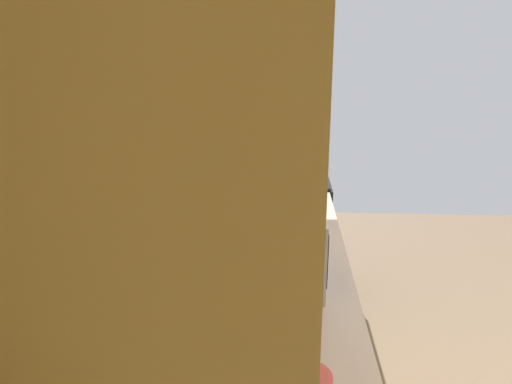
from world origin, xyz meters
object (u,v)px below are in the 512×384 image
at_px(oven_range, 283,233).
at_px(bowl, 305,384).
at_px(microwave, 276,242).
at_px(kettle, 295,205).

relative_size(oven_range, bowl, 6.84).
bearing_deg(microwave, bowl, -172.77).
relative_size(oven_range, kettle, 5.96).
xyz_separation_m(microwave, bowl, (-0.76, -0.10, -0.12)).
height_order(microwave, kettle, microwave).
bearing_deg(kettle, bowl, -180.00).
bearing_deg(oven_range, kettle, -175.90).
bearing_deg(oven_range, bowl, -178.52).
distance_m(bowl, kettle, 1.49).
bearing_deg(bowl, kettle, 0.00).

